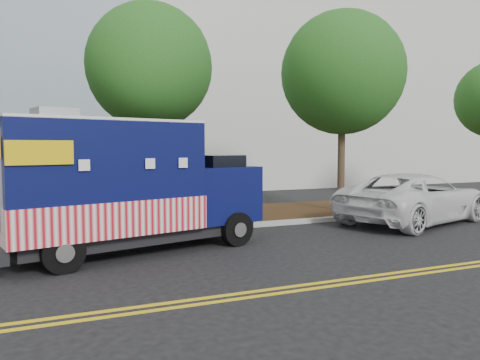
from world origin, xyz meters
name	(u,v)px	position (x,y,z in m)	size (l,w,h in m)	color
ground	(193,242)	(0.00, 0.00, 0.00)	(120.00, 120.00, 0.00)	black
curb	(178,230)	(0.00, 1.40, 0.07)	(120.00, 0.18, 0.15)	#9E9E99
mulch_strip	(161,220)	(0.00, 3.50, 0.07)	(120.00, 4.00, 0.15)	black
centerline_near	(269,290)	(0.00, -4.45, 0.01)	(120.00, 0.10, 0.01)	gold
centerline_far	(275,294)	(0.00, -4.70, 0.01)	(120.00, 0.10, 0.01)	gold
tree_b	(150,67)	(-0.38, 3.25, 4.98)	(3.94, 3.94, 6.97)	#38281C
tree_c	(343,73)	(6.49, 2.70, 5.12)	(4.43, 4.43, 7.34)	#38281C
sign_post	(141,191)	(-0.96, 1.93, 1.20)	(0.06, 0.06, 2.40)	#473828
food_truck	(121,189)	(-1.89, -0.51, 1.49)	(6.59, 3.71, 3.29)	black
white_car	(415,198)	(7.58, 0.15, 0.81)	(2.69, 5.82, 1.62)	silver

